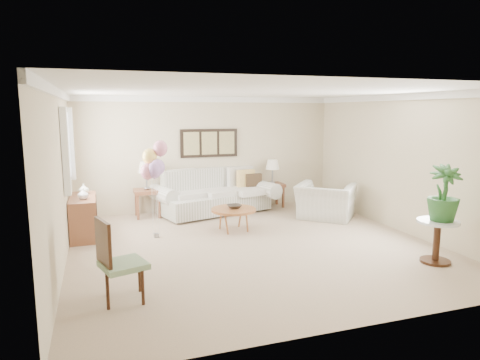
{
  "coord_description": "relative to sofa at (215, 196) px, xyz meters",
  "views": [
    {
      "loc": [
        -2.46,
        -6.62,
        2.28
      ],
      "look_at": [
        -0.04,
        0.6,
        1.05
      ],
      "focal_mm": 32.0,
      "sensor_mm": 36.0,
      "label": 1
    }
  ],
  "objects": [
    {
      "name": "potted_plant",
      "position": [
        2.36,
        -4.25,
        0.69
      ],
      "size": [
        0.61,
        0.61,
        0.84
      ],
      "primitive_type": "imported",
      "rotation": [
        0.0,
        0.0,
        -0.38
      ],
      "color": "#285527",
      "rests_on": "side_table"
    },
    {
      "name": "ground_plane",
      "position": [
        -0.01,
        -2.56,
        -0.39
      ],
      "size": [
        6.0,
        6.0,
        0.0
      ],
      "primitive_type": "plane",
      "color": "tan"
    },
    {
      "name": "armchair",
      "position": [
        2.1,
        -1.28,
        -0.02
      ],
      "size": [
        1.52,
        1.51,
        0.75
      ],
      "primitive_type": "imported",
      "rotation": [
        0.0,
        0.0,
        2.4
      ],
      "color": "silver",
      "rests_on": "ground"
    },
    {
      "name": "credenza",
      "position": [
        -2.77,
        -1.06,
        -0.02
      ],
      "size": [
        0.46,
        1.2,
        0.74
      ],
      "color": "brown",
      "rests_on": "ground"
    },
    {
      "name": "end_table_left",
      "position": [
        -1.5,
        0.07,
        0.12
      ],
      "size": [
        0.56,
        0.51,
        0.61
      ],
      "color": "brown",
      "rests_on": "ground"
    },
    {
      "name": "side_table",
      "position": [
        2.33,
        -4.21,
        0.11
      ],
      "size": [
        0.61,
        0.61,
        0.66
      ],
      "color": "silver",
      "rests_on": "ground"
    },
    {
      "name": "decor_bowl",
      "position": [
        -0.03,
        -1.54,
        0.08
      ],
      "size": [
        0.28,
        0.28,
        0.07
      ],
      "primitive_type": "imported",
      "rotation": [
        0.0,
        0.0,
        0.02
      ],
      "color": "#302921",
      "rests_on": "coffee_table"
    },
    {
      "name": "lamp_right",
      "position": [
        1.47,
        0.16,
        0.61
      ],
      "size": [
        0.32,
        0.32,
        0.57
      ],
      "color": "gray",
      "rests_on": "end_table_right"
    },
    {
      "name": "wall_art_triptych",
      "position": [
        -0.01,
        0.41,
        1.16
      ],
      "size": [
        1.35,
        0.06,
        0.65
      ],
      "color": "black",
      "rests_on": "ground"
    },
    {
      "name": "accent_chair",
      "position": [
        -2.32,
        -4.07,
        0.14
      ],
      "size": [
        0.62,
        0.62,
        1.02
      ],
      "color": "gray",
      "rests_on": "ground"
    },
    {
      "name": "lamp_left",
      "position": [
        -1.5,
        0.07,
        0.68
      ],
      "size": [
        0.35,
        0.35,
        0.61
      ],
      "color": "gray",
      "rests_on": "end_table_left"
    },
    {
      "name": "vase_sage",
      "position": [
        -2.75,
        -0.75,
        0.45
      ],
      "size": [
        0.19,
        0.19,
        0.19
      ],
      "primitive_type": "imported",
      "rotation": [
        0.0,
        0.0,
        0.03
      ],
      "color": "silver",
      "rests_on": "credenza"
    },
    {
      "name": "sofa",
      "position": [
        0.0,
        0.0,
        0.0
      ],
      "size": [
        2.92,
        1.6,
        0.99
      ],
      "color": "silver",
      "rests_on": "ground"
    },
    {
      "name": "vase_white",
      "position": [
        -2.75,
        -1.28,
        0.45
      ],
      "size": [
        0.23,
        0.23,
        0.19
      ],
      "primitive_type": "imported",
      "rotation": [
        0.0,
        0.0,
        0.29
      ],
      "color": "silver",
      "rests_on": "credenza"
    },
    {
      "name": "coffee_table",
      "position": [
        -0.05,
        -1.56,
        0.01
      ],
      "size": [
        0.86,
        0.86,
        0.44
      ],
      "color": "#A8552E",
      "rests_on": "ground"
    },
    {
      "name": "end_table_right",
      "position": [
        1.47,
        0.16,
        0.09
      ],
      "size": [
        0.52,
        0.47,
        0.57
      ],
      "color": "brown",
      "rests_on": "ground"
    },
    {
      "name": "room_shell",
      "position": [
        -0.12,
        -2.46,
        1.24
      ],
      "size": [
        6.04,
        6.04,
        2.6
      ],
      "color": "beige",
      "rests_on": "ground"
    },
    {
      "name": "balloon_cluster",
      "position": [
        -1.53,
        -1.57,
        0.98
      ],
      "size": [
        0.5,
        0.42,
        1.77
      ],
      "color": "gray",
      "rests_on": "ground"
    }
  ]
}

